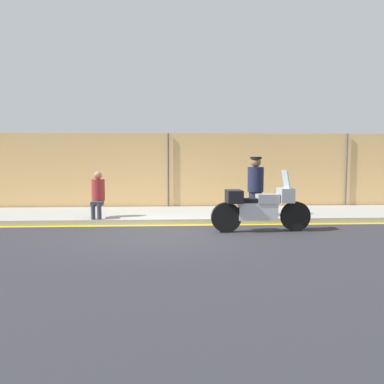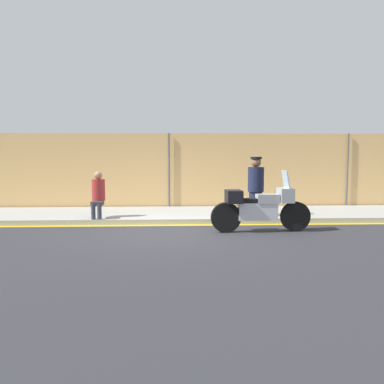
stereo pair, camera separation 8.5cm
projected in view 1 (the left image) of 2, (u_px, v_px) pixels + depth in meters
ground_plane at (169, 233)px, 10.57m from camera, size 120.00×120.00×0.00m
sidewalk at (169, 215)px, 12.98m from camera, size 42.81×2.70×0.14m
curb_paint_stripe at (169, 225)px, 11.56m from camera, size 42.81×0.18×0.01m
storefront_fence at (168, 172)px, 14.30m from camera, size 40.67×0.17×2.46m
motorcycle at (260, 207)px, 10.63m from camera, size 2.40×0.57×1.46m
officer_standing at (256, 186)px, 12.22m from camera, size 0.44×0.44×1.61m
person_seated_on_curb at (98, 192)px, 11.90m from camera, size 0.35×0.63×1.23m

